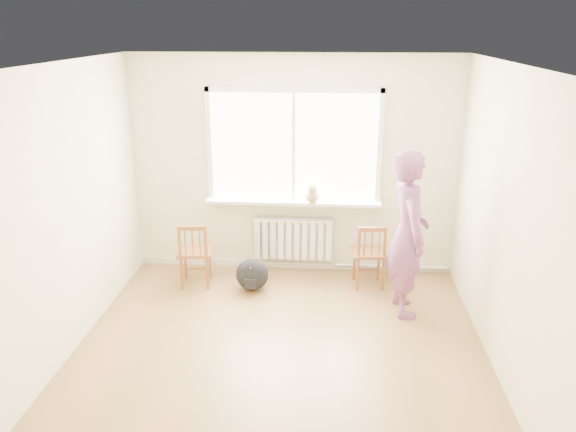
% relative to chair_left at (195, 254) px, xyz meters
% --- Properties ---
extents(floor, '(4.50, 4.50, 0.00)m').
position_rel_chair_left_xyz_m(floor, '(1.14, -1.62, -0.41)').
color(floor, olive).
rests_on(floor, ground).
extents(ceiling, '(4.50, 4.50, 0.00)m').
position_rel_chair_left_xyz_m(ceiling, '(1.14, -1.62, 2.29)').
color(ceiling, white).
rests_on(ceiling, back_wall).
extents(back_wall, '(4.00, 0.01, 2.70)m').
position_rel_chair_left_xyz_m(back_wall, '(1.14, 0.63, 0.94)').
color(back_wall, beige).
rests_on(back_wall, ground).
extents(window, '(2.12, 0.05, 1.42)m').
position_rel_chair_left_xyz_m(window, '(1.14, 0.60, 1.25)').
color(window, white).
rests_on(window, back_wall).
extents(windowsill, '(2.15, 0.22, 0.04)m').
position_rel_chair_left_xyz_m(windowsill, '(1.14, 0.52, 0.52)').
color(windowsill, white).
rests_on(windowsill, back_wall).
extents(radiator, '(1.00, 0.12, 0.55)m').
position_rel_chair_left_xyz_m(radiator, '(1.14, 0.54, 0.03)').
color(radiator, white).
rests_on(radiator, back_wall).
extents(heating_pipe, '(1.40, 0.04, 0.04)m').
position_rel_chair_left_xyz_m(heating_pipe, '(2.39, 0.57, -0.33)').
color(heating_pipe, silver).
rests_on(heating_pipe, back_wall).
extents(baseboard, '(4.00, 0.03, 0.08)m').
position_rel_chair_left_xyz_m(baseboard, '(1.14, 0.61, -0.37)').
color(baseboard, beige).
rests_on(baseboard, ground).
extents(chair_left, '(0.44, 0.42, 0.81)m').
position_rel_chair_left_xyz_m(chair_left, '(0.00, 0.00, 0.00)').
color(chair_left, '#97572B').
rests_on(chair_left, floor).
extents(chair_right, '(0.43, 0.42, 0.80)m').
position_rel_chair_left_xyz_m(chair_right, '(2.08, 0.14, -0.00)').
color(chair_right, '#97572B').
rests_on(chair_right, floor).
extents(person, '(0.52, 0.71, 1.80)m').
position_rel_chair_left_xyz_m(person, '(2.43, -0.43, 0.49)').
color(person, '#CC4447').
rests_on(person, floor).
extents(cat, '(0.20, 0.44, 0.29)m').
position_rel_chair_left_xyz_m(cat, '(1.38, 0.43, 0.66)').
color(cat, beige).
rests_on(cat, windowsill).
extents(backpack, '(0.45, 0.38, 0.39)m').
position_rel_chair_left_xyz_m(backpack, '(0.69, -0.06, -0.21)').
color(backpack, black).
rests_on(backpack, floor).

